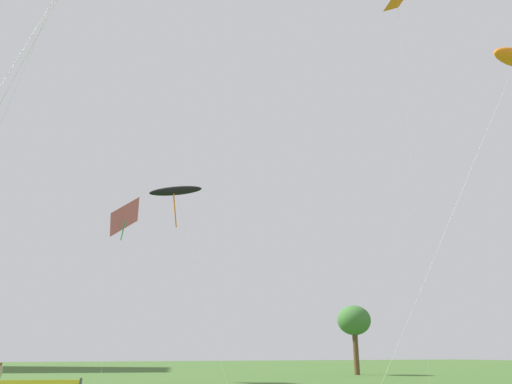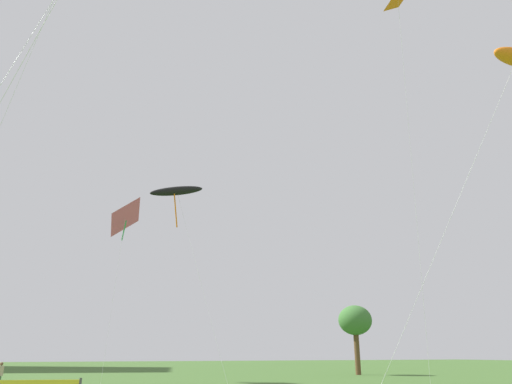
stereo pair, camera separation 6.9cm
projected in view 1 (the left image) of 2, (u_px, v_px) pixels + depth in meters
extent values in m
sphere|color=brown|center=(1.00, 364.00, 31.11)|extent=(0.21, 0.21, 0.21)
cylinder|color=silver|center=(33.00, 34.00, 13.49)|extent=(5.00, 4.63, 21.35)
cylinder|color=silver|center=(413.00, 182.00, 28.26)|extent=(1.78, 2.87, 23.46)
cylinder|color=silver|center=(448.00, 225.00, 18.01)|extent=(5.50, 4.19, 13.44)
cylinder|color=silver|center=(113.00, 292.00, 39.52)|extent=(1.21, 4.31, 13.96)
pyramid|color=#E5598C|center=(124.00, 217.00, 43.87)|extent=(3.25, 3.40, 2.33)
cylinder|color=green|center=(123.00, 230.00, 43.45)|extent=(0.33, 0.23, 1.85)
cylinder|color=silver|center=(17.00, 73.00, 13.28)|extent=(7.29, 8.21, 19.05)
cylinder|color=silver|center=(199.00, 277.00, 33.78)|extent=(2.45, 6.59, 14.55)
ellipsoid|color=black|center=(176.00, 191.00, 38.53)|extent=(4.45, 0.83, 1.67)
cylinder|color=orange|center=(175.00, 210.00, 38.01)|extent=(0.55, 0.50, 2.65)
cylinder|color=silver|center=(2.00, 120.00, 20.00)|extent=(5.03, 4.37, 22.74)
cylinder|color=brown|center=(356.00, 353.00, 52.02)|extent=(0.58, 0.58, 4.38)
ellipsoid|color=#3D7033|center=(354.00, 320.00, 53.13)|extent=(3.67, 3.67, 3.19)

